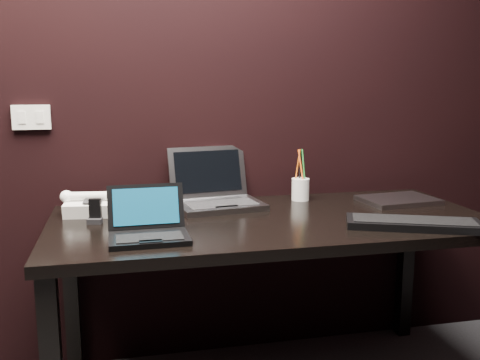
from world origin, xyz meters
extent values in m
plane|color=black|center=(0.00, 1.80, 1.30)|extent=(4.00, 0.00, 4.00)
cube|color=silver|center=(-0.62, 1.79, 1.12)|extent=(0.15, 0.02, 0.10)
cube|color=silver|center=(-0.66, 1.78, 1.12)|extent=(0.03, 0.01, 0.05)
cube|color=silver|center=(-0.58, 1.78, 1.12)|extent=(0.03, 0.01, 0.05)
cube|color=black|center=(0.30, 1.40, 0.72)|extent=(1.70, 0.80, 0.04)
cube|color=black|center=(-0.50, 1.75, 0.35)|extent=(0.06, 0.06, 0.70)
cube|color=black|center=(1.10, 1.75, 0.35)|extent=(0.06, 0.06, 0.70)
cube|color=black|center=(-0.19, 1.18, 0.75)|extent=(0.27, 0.19, 0.02)
cube|color=black|center=(-0.19, 1.16, 0.76)|extent=(0.22, 0.10, 0.00)
cube|color=black|center=(-0.19, 1.11, 0.76)|extent=(0.07, 0.03, 0.00)
cube|color=black|center=(-0.19, 1.30, 0.83)|extent=(0.26, 0.06, 0.15)
cube|color=#0A354F|center=(-0.19, 1.29, 0.83)|extent=(0.23, 0.05, 0.12)
cube|color=gray|center=(0.13, 1.60, 0.75)|extent=(0.38, 0.30, 0.02)
cube|color=black|center=(0.13, 1.57, 0.77)|extent=(0.30, 0.18, 0.00)
cube|color=#9F9FA5|center=(0.14, 1.51, 0.77)|extent=(0.10, 0.05, 0.00)
cube|color=gray|center=(0.11, 1.76, 0.87)|extent=(0.36, 0.12, 0.22)
cube|color=black|center=(0.11, 1.75, 0.87)|extent=(0.31, 0.09, 0.18)
cube|color=black|center=(0.76, 1.15, 0.75)|extent=(0.50, 0.33, 0.03)
cube|color=black|center=(0.76, 1.15, 0.77)|extent=(0.45, 0.28, 0.00)
cube|color=#9D9DA2|center=(0.92, 1.54, 0.75)|extent=(0.34, 0.26, 0.02)
cube|color=silver|center=(-0.40, 1.61, 0.77)|extent=(0.20, 0.19, 0.08)
cylinder|color=silver|center=(-0.40, 1.60, 0.82)|extent=(0.18, 0.06, 0.04)
sphere|color=white|center=(-0.48, 1.61, 0.82)|extent=(0.06, 0.06, 0.05)
sphere|color=silver|center=(-0.31, 1.59, 0.82)|extent=(0.06, 0.06, 0.05)
cube|color=black|center=(-0.38, 1.56, 0.80)|extent=(0.08, 0.06, 0.01)
cube|color=black|center=(-0.37, 1.47, 0.79)|extent=(0.05, 0.03, 0.09)
cube|color=black|center=(-0.37, 1.46, 0.75)|extent=(0.06, 0.05, 0.02)
cylinder|color=silver|center=(0.51, 1.68, 0.79)|extent=(0.09, 0.09, 0.10)
cylinder|color=#C25612|center=(0.50, 1.69, 0.90)|extent=(0.02, 0.03, 0.15)
cylinder|color=#217C2F|center=(0.52, 1.68, 0.90)|extent=(0.02, 0.02, 0.15)
cylinder|color=black|center=(0.52, 1.69, 0.90)|extent=(0.01, 0.01, 0.15)
cylinder|color=#E75615|center=(0.51, 1.67, 0.90)|extent=(0.03, 0.03, 0.15)
camera|label=1|loc=(-0.27, -0.55, 1.25)|focal=40.00mm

